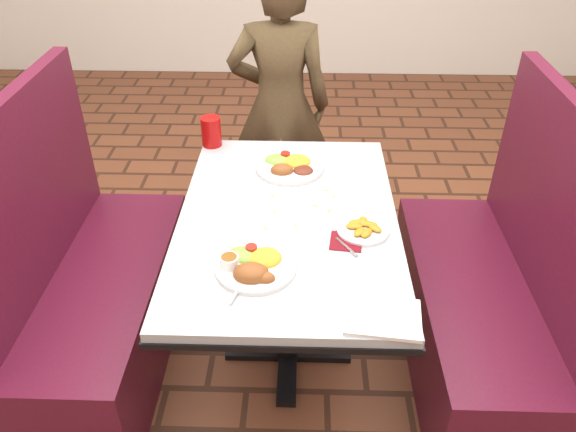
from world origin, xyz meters
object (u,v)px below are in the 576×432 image
at_px(diner_person, 280,106).
at_px(far_dinner_plate, 290,163).
at_px(booth_bench_right, 484,304).
at_px(near_dinner_plate, 254,262).
at_px(red_tumbler, 211,131).
at_px(dining_table, 288,237).
at_px(booth_bench_left, 95,296).
at_px(plantain_plate, 363,228).

distance_m(diner_person, far_dinner_plate, 0.69).
xyz_separation_m(booth_bench_right, near_dinner_plate, (-0.90, -0.31, 0.45)).
distance_m(booth_bench_right, red_tumbler, 1.37).
bearing_deg(red_tumbler, near_dinner_plate, -73.28).
distance_m(dining_table, far_dinner_plate, 0.37).
distance_m(booth_bench_left, far_dinner_plate, 0.98).
height_order(diner_person, red_tumbler, diner_person).
bearing_deg(booth_bench_right, plantain_plate, -170.81).
xyz_separation_m(booth_bench_left, booth_bench_right, (1.60, 0.00, 0.00)).
relative_size(booth_bench_left, red_tumbler, 9.08).
bearing_deg(near_dinner_plate, plantain_plate, 30.95).
xyz_separation_m(booth_bench_right, red_tumbler, (-1.16, 0.55, 0.49)).
distance_m(booth_bench_right, near_dinner_plate, 1.05).
height_order(dining_table, diner_person, diner_person).
height_order(far_dinner_plate, plantain_plate, far_dinner_plate).
bearing_deg(plantain_plate, near_dinner_plate, -149.05).
height_order(booth_bench_right, far_dinner_plate, booth_bench_right).
bearing_deg(booth_bench_left, far_dinner_plate, 23.68).
xyz_separation_m(diner_person, near_dinner_plate, (-0.03, -1.34, 0.05)).
bearing_deg(booth_bench_left, plantain_plate, -4.61).
height_order(dining_table, near_dinner_plate, near_dinner_plate).
distance_m(booth_bench_left, red_tumbler, 0.86).
bearing_deg(dining_table, plantain_plate, -17.82).
height_order(diner_person, far_dinner_plate, diner_person).
xyz_separation_m(dining_table, plantain_plate, (0.27, -0.09, 0.11)).
xyz_separation_m(dining_table, booth_bench_right, (0.80, 0.00, -0.32)).
height_order(diner_person, plantain_plate, diner_person).
relative_size(far_dinner_plate, plantain_plate, 1.49).
bearing_deg(near_dinner_plate, dining_table, 71.91).
bearing_deg(near_dinner_plate, far_dinner_plate, 81.59).
distance_m(booth_bench_left, diner_person, 1.32).
xyz_separation_m(far_dinner_plate, red_tumbler, (-0.36, 0.21, 0.04)).
xyz_separation_m(diner_person, plantain_plate, (0.34, -1.12, 0.03)).
distance_m(booth_bench_left, booth_bench_right, 1.60).
xyz_separation_m(dining_table, booth_bench_left, (-0.80, 0.00, -0.32)).
xyz_separation_m(far_dinner_plate, plantain_plate, (0.27, -0.43, -0.01)).
bearing_deg(dining_table, booth_bench_right, 0.00).
height_order(near_dinner_plate, far_dinner_plate, near_dinner_plate).
bearing_deg(far_dinner_plate, plantain_plate, -58.10).
bearing_deg(dining_table, diner_person, 94.10).
bearing_deg(plantain_plate, red_tumbler, 134.36).
distance_m(dining_table, booth_bench_left, 0.86).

